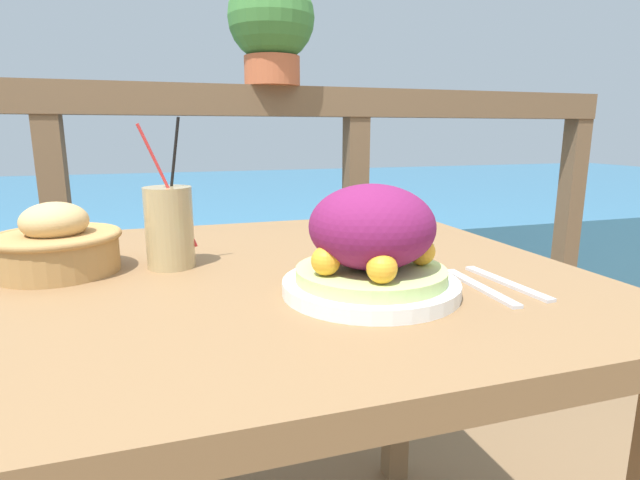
# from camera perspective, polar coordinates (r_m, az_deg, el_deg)

# --- Properties ---
(patio_table) EXTENTS (1.00, 0.89, 0.78)m
(patio_table) POSITION_cam_1_polar(r_m,az_deg,el_deg) (0.88, -5.51, -10.23)
(patio_table) COLOR olive
(patio_table) RESTS_ON ground_plane
(railing_fence) EXTENTS (2.80, 0.08, 1.14)m
(railing_fence) POSITION_cam_1_polar(r_m,az_deg,el_deg) (1.58, -11.51, 4.90)
(railing_fence) COLOR brown
(railing_fence) RESTS_ON ground_plane
(sea_backdrop) EXTENTS (12.00, 4.00, 0.54)m
(sea_backdrop) POSITION_cam_1_polar(r_m,az_deg,el_deg) (4.13, -15.01, 1.64)
(sea_backdrop) COLOR teal
(sea_backdrop) RESTS_ON ground_plane
(salad_plate) EXTENTS (0.25, 0.25, 0.16)m
(salad_plate) POSITION_cam_1_polar(r_m,az_deg,el_deg) (0.70, 5.88, -0.81)
(salad_plate) COLOR white
(salad_plate) RESTS_ON patio_table
(drink_glass) EXTENTS (0.09, 0.08, 0.25)m
(drink_glass) POSITION_cam_1_polar(r_m,az_deg,el_deg) (0.88, -16.82, 1.43)
(drink_glass) COLOR tan
(drink_glass) RESTS_ON patio_table
(bread_basket) EXTENTS (0.20, 0.20, 0.12)m
(bread_basket) POSITION_cam_1_polar(r_m,az_deg,el_deg) (0.91, -27.83, -0.48)
(bread_basket) COLOR #AD7F47
(bread_basket) RESTS_ON patio_table
(potted_plant) EXTENTS (0.26, 0.26, 0.33)m
(potted_plant) POSITION_cam_1_polar(r_m,az_deg,el_deg) (1.63, -5.59, 23.34)
(potted_plant) COLOR #B75B38
(potted_plant) RESTS_ON railing_fence
(fork) EXTENTS (0.02, 0.18, 0.00)m
(fork) POSITION_cam_1_polar(r_m,az_deg,el_deg) (0.77, 17.80, -5.14)
(fork) COLOR silver
(fork) RESTS_ON patio_table
(knife) EXTENTS (0.02, 0.18, 0.00)m
(knife) POSITION_cam_1_polar(r_m,az_deg,el_deg) (0.81, 20.50, -4.59)
(knife) COLOR silver
(knife) RESTS_ON patio_table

